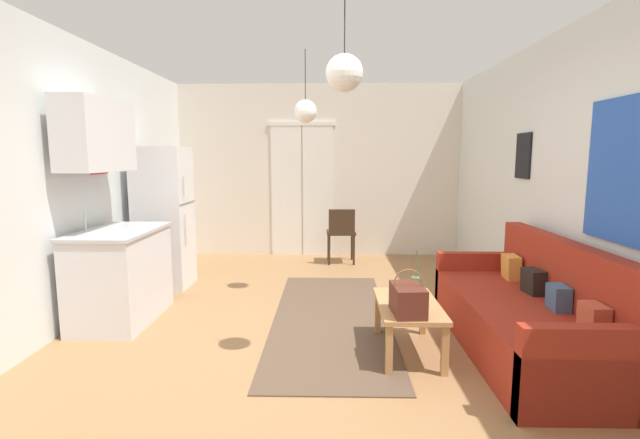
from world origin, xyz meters
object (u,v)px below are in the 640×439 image
object	(u,v)px
handbag	(408,299)
accent_chair	(341,231)
couch	(529,317)
bamboo_vase	(416,288)
refrigerator	(164,218)
pendant_lamp_near	(344,73)
pendant_lamp_far	(305,111)
coffee_table	(408,310)

from	to	relation	value
handbag	accent_chair	xyz separation A→B (m)	(-0.41, 3.32, -0.04)
couch	bamboo_vase	xyz separation A→B (m)	(-0.91, 0.04, 0.22)
refrigerator	accent_chair	world-z (taller)	refrigerator
pendant_lamp_near	pendant_lamp_far	bearing A→B (deg)	101.61
couch	coffee_table	world-z (taller)	couch
coffee_table	pendant_lamp_far	distance (m)	2.41
coffee_table	bamboo_vase	world-z (taller)	bamboo_vase
refrigerator	couch	bearing A→B (deg)	-26.57
pendant_lamp_near	refrigerator	bearing A→B (deg)	134.11
accent_chair	pendant_lamp_near	world-z (taller)	pendant_lamp_near
couch	pendant_lamp_far	distance (m)	2.94
coffee_table	pendant_lamp_near	distance (m)	1.89
handbag	pendant_lamp_far	world-z (taller)	pendant_lamp_far
bamboo_vase	refrigerator	size ratio (longest dim) A/B	0.24
bamboo_vase	handbag	size ratio (longest dim) A/B	1.16
refrigerator	pendant_lamp_far	world-z (taller)	pendant_lamp_far
refrigerator	pendant_lamp_far	distance (m)	2.16
accent_chair	pendant_lamp_far	xyz separation A→B (m)	(-0.43, -1.63, 1.57)
bamboo_vase	handbag	world-z (taller)	bamboo_vase
bamboo_vase	handbag	bearing A→B (deg)	-110.29
couch	refrigerator	size ratio (longest dim) A/B	1.26
couch	refrigerator	distance (m)	4.08
refrigerator	pendant_lamp_near	bearing A→B (deg)	-45.89
coffee_table	refrigerator	bearing A→B (deg)	144.93
handbag	accent_chair	distance (m)	3.34
coffee_table	pendant_lamp_near	xyz separation A→B (m)	(-0.54, -0.31, 1.79)
handbag	refrigerator	world-z (taller)	refrigerator
couch	pendant_lamp_far	bearing A→B (deg)	143.30
bamboo_vase	pendant_lamp_near	world-z (taller)	pendant_lamp_near
bamboo_vase	handbag	distance (m)	0.35
couch	pendant_lamp_near	size ratio (longest dim) A/B	3.10
coffee_table	pendant_lamp_far	size ratio (longest dim) A/B	1.12
couch	bamboo_vase	bearing A→B (deg)	177.22
couch	coffee_table	size ratio (longest dim) A/B	2.48
pendant_lamp_near	pendant_lamp_far	xyz separation A→B (m)	(-0.36, 1.76, -0.09)
accent_chair	handbag	bearing A→B (deg)	94.84
pendant_lamp_near	pendant_lamp_far	distance (m)	1.79
handbag	accent_chair	size ratio (longest dim) A/B	0.43
pendant_lamp_far	coffee_table	bearing A→B (deg)	-58.11
coffee_table	bamboo_vase	distance (m)	0.19
refrigerator	accent_chair	xyz separation A→B (m)	(2.17, 1.22, -0.36)
bamboo_vase	refrigerator	xyz separation A→B (m)	(-2.70, 1.76, 0.34)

